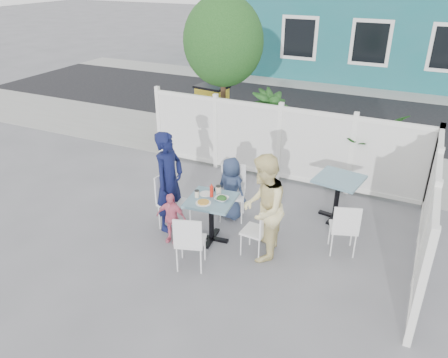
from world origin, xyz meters
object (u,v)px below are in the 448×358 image
at_px(chair_left, 170,197).
at_px(chair_right, 259,228).
at_px(woman, 263,208).
at_px(boy, 231,188).
at_px(chair_back, 233,188).
at_px(utility_cabinet, 212,113).
at_px(spare_table, 338,187).
at_px(chair_near, 189,239).
at_px(main_table, 211,208).
at_px(man, 169,182).
at_px(toddler, 171,218).

bearing_deg(chair_left, chair_right, 94.37).
relative_size(woman, boy, 1.48).
xyz_separation_m(chair_left, chair_back, (0.82, 0.78, -0.01)).
bearing_deg(utility_cabinet, spare_table, -27.08).
bearing_deg(chair_back, boy, 55.42).
height_order(chair_back, boy, boy).
bearing_deg(chair_back, woman, 117.02).
bearing_deg(spare_table, boy, -156.00).
xyz_separation_m(spare_table, chair_near, (-1.63, -2.41, -0.09)).
relative_size(main_table, chair_back, 0.83).
distance_m(main_table, chair_left, 0.83).
xyz_separation_m(chair_left, boy, (0.80, 0.73, -0.00)).
bearing_deg(man, boy, -43.84).
bearing_deg(woman, toddler, -91.18).
relative_size(spare_table, woman, 0.51).
distance_m(chair_left, man, 0.30).
distance_m(main_table, boy, 0.81).
relative_size(utility_cabinet, man, 0.76).
bearing_deg(toddler, chair_near, -45.54).
bearing_deg(toddler, main_table, 22.20).
relative_size(chair_right, man, 0.48).
xyz_separation_m(chair_back, woman, (0.91, -0.90, 0.28)).
bearing_deg(boy, spare_table, -141.36).
xyz_separation_m(main_table, chair_right, (0.85, -0.05, -0.11)).
height_order(chair_near, boy, boy).
relative_size(spare_table, chair_left, 0.88).
distance_m(chair_right, boy, 1.22).
bearing_deg(chair_near, woman, 25.71).
height_order(spare_table, chair_right, chair_right).
bearing_deg(utility_cabinet, main_table, -55.74).
bearing_deg(chair_near, toddler, 122.89).
bearing_deg(utility_cabinet, chair_back, -50.30).
xyz_separation_m(main_table, toddler, (-0.57, -0.31, -0.16)).
xyz_separation_m(utility_cabinet, chair_near, (2.17, -5.05, -0.13)).
height_order(chair_back, chair_near, chair_back).
distance_m(utility_cabinet, main_table, 4.71).
relative_size(utility_cabinet, spare_table, 1.53).
bearing_deg(boy, toddler, 78.40).
height_order(utility_cabinet, toddler, utility_cabinet).
relative_size(man, toddler, 1.98).
relative_size(chair_back, toddler, 1.10).
bearing_deg(woman, chair_left, -105.49).
height_order(chair_left, toddler, chair_left).
relative_size(chair_back, boy, 0.85).
height_order(chair_near, man, man).
bearing_deg(man, main_table, -91.65).
bearing_deg(chair_left, main_table, 93.14).
bearing_deg(main_table, spare_table, 42.88).
relative_size(spare_table, chair_near, 0.95).
xyz_separation_m(chair_left, chair_right, (1.67, -0.13, -0.09)).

